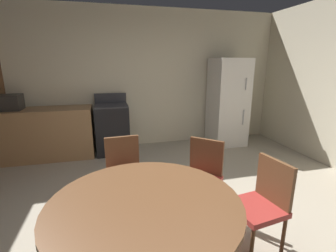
{
  "coord_description": "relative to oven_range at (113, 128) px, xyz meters",
  "views": [
    {
      "loc": [
        -0.58,
        -1.85,
        1.67
      ],
      "look_at": [
        0.08,
        0.79,
        0.95
      ],
      "focal_mm": 25.45,
      "sensor_mm": 36.0,
      "label": 1
    }
  ],
  "objects": [
    {
      "name": "chair_north",
      "position": [
        0.08,
        -1.99,
        0.03
      ],
      "size": [
        0.43,
        0.43,
        0.87
      ],
      "rotation": [
        0.0,
        0.0,
        4.78
      ],
      "color": "brown",
      "rests_on": "ground"
    },
    {
      "name": "chair_east",
      "position": [
        1.2,
        -2.89,
        0.03
      ],
      "size": [
        0.45,
        0.45,
        0.87
      ],
      "rotation": [
        0.0,
        0.0,
        3.29
      ],
      "color": "brown",
      "rests_on": "ground"
    },
    {
      "name": "oven_range",
      "position": [
        0.0,
        0.0,
        0.0
      ],
      "size": [
        0.6,
        0.6,
        1.1
      ],
      "color": "black",
      "rests_on": "ground"
    },
    {
      "name": "ground_plane",
      "position": [
        0.54,
        -2.62,
        -0.47
      ],
      "size": [
        14.0,
        14.0,
        0.0
      ],
      "primitive_type": "plane",
      "color": "#A89E89"
    },
    {
      "name": "refrigerator",
      "position": [
        2.34,
        -0.05,
        0.41
      ],
      "size": [
        0.68,
        0.68,
        1.76
      ],
      "color": "white",
      "rests_on": "ground"
    },
    {
      "name": "chair_northeast",
      "position": [
        0.89,
        -2.28,
        0.03
      ],
      "size": [
        0.57,
        0.57,
        0.87
      ],
      "rotation": [
        0.0,
        0.0,
        3.95
      ],
      "color": "brown",
      "rests_on": "ground"
    },
    {
      "name": "kitchen_counter",
      "position": [
        -1.3,
        -0.0,
        -0.02
      ],
      "size": [
        1.89,
        0.6,
        0.9
      ],
      "primitive_type": "cube",
      "color": "#9E754C",
      "rests_on": "ground"
    },
    {
      "name": "microwave",
      "position": [
        -1.69,
        -0.0,
        0.56
      ],
      "size": [
        0.44,
        0.32,
        0.26
      ],
      "primitive_type": "cube",
      "color": "#2D2B28",
      "rests_on": "kitchen_counter"
    },
    {
      "name": "dining_table",
      "position": [
        0.15,
        -3.04,
        0.14
      ],
      "size": [
        1.32,
        1.32,
        0.76
      ],
      "color": "brown",
      "rests_on": "ground"
    },
    {
      "name": "wall_back",
      "position": [
        0.54,
        0.4,
        0.88
      ],
      "size": [
        6.16,
        0.12,
        2.7
      ],
      "primitive_type": "cube",
      "color": "beige",
      "rests_on": "ground"
    }
  ]
}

